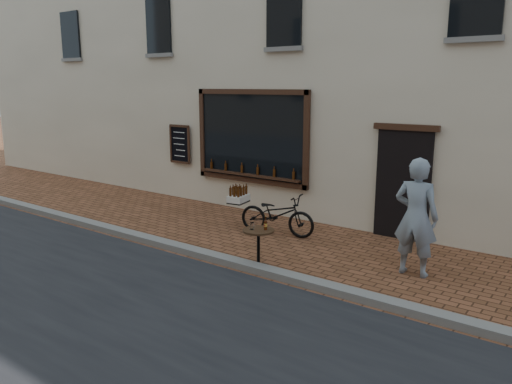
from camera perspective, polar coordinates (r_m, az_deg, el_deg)
The scene contains 6 objects.
ground at distance 8.71m, azimuth -4.31°, elevation -8.51°, with size 90.00×90.00×0.00m, color brown.
kerb at distance 8.83m, azimuth -3.46°, elevation -7.78°, with size 90.00×0.25×0.12m, color slate.
shop_building at distance 13.86m, azimuth 14.31°, elevation 19.79°, with size 28.00×6.20×10.00m.
cargo_bicycle at distance 10.39m, azimuth 2.25°, elevation -2.48°, with size 1.97×0.84×0.93m.
bistro_table at distance 8.45m, azimuth 0.30°, elevation -5.59°, with size 0.54×0.54×0.92m.
pedestrian at distance 8.48m, azimuth 17.82°, elevation -2.74°, with size 0.71×0.47×1.95m, color gray.
Camera 1 is at (5.36, -6.14, 3.06)m, focal length 35.00 mm.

